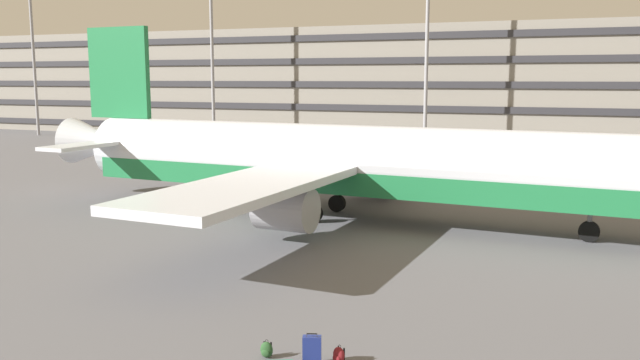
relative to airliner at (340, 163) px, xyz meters
name	(u,v)px	position (x,y,z in m)	size (l,w,h in m)	color
ground_plane	(268,213)	(-4.04, -0.11, -2.87)	(600.00, 600.00, 0.00)	#5B5B60
terminal_structure	(442,84)	(-4.04, 46.52, 3.56)	(171.09, 14.91, 12.86)	gray
airliner	(340,163)	(0.00, 0.00, 0.00)	(35.97, 29.05, 10.04)	silver
light_mast_far_left	(31,18)	(-52.36, 33.25, 11.52)	(1.80, 0.50, 25.30)	gray
light_mast_left	(211,28)	(-26.95, 33.25, 9.64)	(1.80, 0.50, 21.65)	gray
light_mast_center_left	(428,17)	(-3.05, 33.25, 10.02)	(1.80, 0.50, 22.39)	gray
suitcase_large	(312,350)	(5.33, -16.86, -2.47)	(0.51, 0.36, 0.86)	navy
backpack_black	(266,350)	(4.08, -16.89, -2.66)	(0.35, 0.25, 0.48)	#264C26
backpack_scuffed	(339,355)	(5.91, -16.50, -2.67)	(0.38, 0.33, 0.47)	maroon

